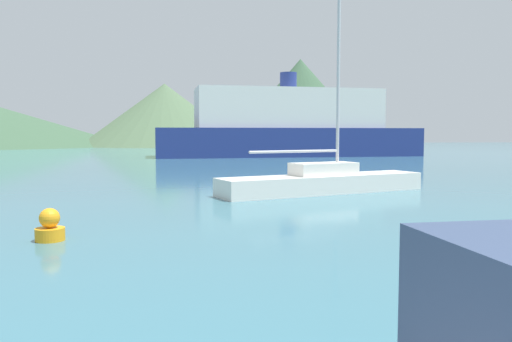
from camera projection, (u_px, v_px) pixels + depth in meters
sailboat_inner at (324, 180)px, 18.52m from camera, size 8.25×4.36×9.22m
ferry_distant at (288, 127)px, 48.86m from camera, size 26.04×8.76×8.13m
buoy_marker at (50, 227)px, 10.22m from camera, size 0.59×0.59×0.67m
hill_central at (165, 115)px, 89.93m from camera, size 30.00×30.00×11.19m
hill_east at (300, 102)px, 96.67m from camera, size 29.20×29.20×16.58m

